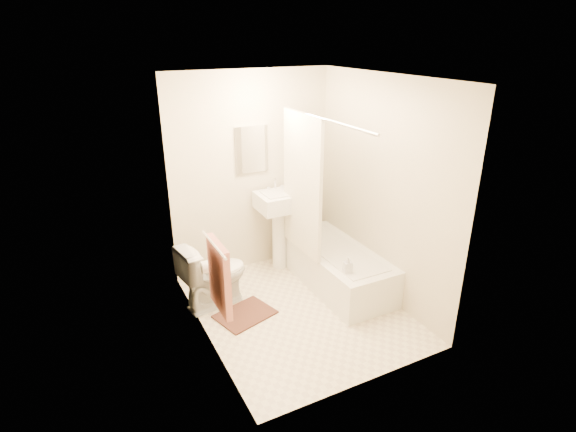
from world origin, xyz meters
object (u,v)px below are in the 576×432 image
sink (280,228)px  toilet (214,275)px  bathtub (336,266)px  soap_bottle (348,265)px  bath_mat (245,314)px

sink → toilet: bearing=-156.9°
bathtub → soap_bottle: soap_bottle is taller
bathtub → soap_bottle: (-0.20, -0.51, 0.31)m
bath_mat → bathtub: bearing=6.0°
bath_mat → soap_bottle: (1.01, -0.38, 0.53)m
toilet → soap_bottle: (1.21, -0.74, 0.17)m
toilet → soap_bottle: toilet is taller
sink → soap_bottle: size_ratio=5.90×
sink → bath_mat: 1.23m
toilet → sink: size_ratio=0.68×
sink → bath_mat: size_ratio=1.90×
toilet → soap_bottle: 1.43m
toilet → bath_mat: size_ratio=1.29×
bathtub → soap_bottle: bearing=-111.0°
toilet → bathtub: toilet is taller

